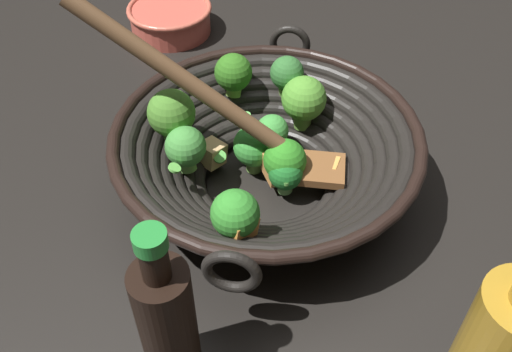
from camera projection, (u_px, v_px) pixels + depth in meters
ground_plane at (266, 190)px, 0.68m from camera, size 4.00×4.00×0.00m
wok at (264, 151)px, 0.64m from camera, size 0.38×0.36×0.24m
soy_sauce_bottle at (171, 322)px, 0.47m from camera, size 0.05×0.05×0.19m
prep_bowl at (170, 18)px, 0.91m from camera, size 0.13×0.13×0.05m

